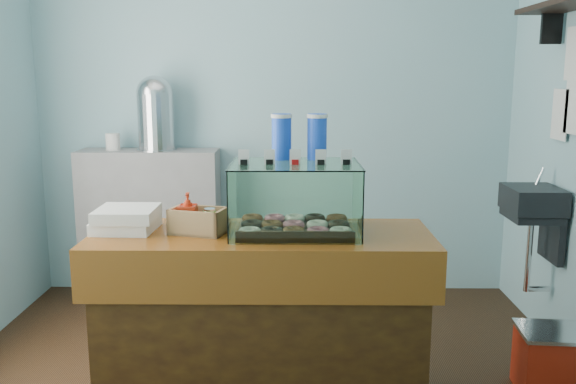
{
  "coord_description": "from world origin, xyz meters",
  "views": [
    {
      "loc": [
        0.15,
        -3.02,
        1.63
      ],
      "look_at": [
        0.12,
        -0.15,
        1.08
      ],
      "focal_mm": 38.0,
      "sensor_mm": 36.0,
      "label": 1
    }
  ],
  "objects_px": {
    "counter": "(262,322)",
    "coffee_urn": "(156,111)",
    "display_case": "(296,195)",
    "red_cooler": "(556,361)"
  },
  "relations": [
    {
      "from": "counter",
      "to": "coffee_urn",
      "type": "xyz_separation_m",
      "value": [
        -0.83,
        1.56,
        0.92
      ]
    },
    {
      "from": "counter",
      "to": "coffee_urn",
      "type": "relative_size",
      "value": 3.03
    },
    {
      "from": "display_case",
      "to": "red_cooler",
      "type": "xyz_separation_m",
      "value": [
        1.35,
        0.12,
        -0.9
      ]
    },
    {
      "from": "coffee_urn",
      "to": "red_cooler",
      "type": "height_order",
      "value": "coffee_urn"
    },
    {
      "from": "display_case",
      "to": "red_cooler",
      "type": "distance_m",
      "value": 1.62
    },
    {
      "from": "counter",
      "to": "coffee_urn",
      "type": "distance_m",
      "value": 2.0
    },
    {
      "from": "counter",
      "to": "display_case",
      "type": "xyz_separation_m",
      "value": [
        0.16,
        0.05,
        0.61
      ]
    },
    {
      "from": "counter",
      "to": "coffee_urn",
      "type": "bearing_deg",
      "value": 117.98
    },
    {
      "from": "coffee_urn",
      "to": "counter",
      "type": "bearing_deg",
      "value": -62.02
    },
    {
      "from": "coffee_urn",
      "to": "display_case",
      "type": "bearing_deg",
      "value": -56.68
    }
  ]
}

